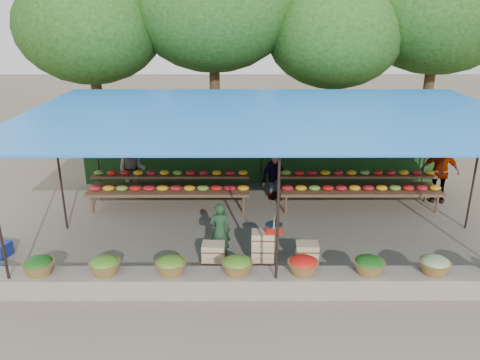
{
  "coord_description": "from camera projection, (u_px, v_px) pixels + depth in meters",
  "views": [
    {
      "loc": [
        -0.67,
        -10.21,
        4.89
      ],
      "look_at": [
        -0.64,
        0.2,
        1.16
      ],
      "focal_mm": 35.0,
      "sensor_mm": 36.0,
      "label": 1
    }
  ],
  "objects": [
    {
      "name": "ground",
      "position": [
        266.0,
        228.0,
        11.26
      ],
      "size": [
        60.0,
        60.0,
        0.0
      ],
      "primitive_type": "plane",
      "color": "#6A5F4E",
      "rests_on": "ground"
    },
    {
      "name": "stone_curb",
      "position": [
        275.0,
        283.0,
        8.61
      ],
      "size": [
        10.6,
        0.55,
        0.4
      ],
      "primitive_type": "cube",
      "color": "gray",
      "rests_on": "ground"
    },
    {
      "name": "stall_canopy",
      "position": [
        269.0,
        118.0,
        10.43
      ],
      "size": [
        10.8,
        6.6,
        2.82
      ],
      "color": "black",
      "rests_on": "ground"
    },
    {
      "name": "produce_baskets",
      "position": [
        270.0,
        266.0,
        8.48
      ],
      "size": [
        8.98,
        0.58,
        0.34
      ],
      "color": "brown",
      "rests_on": "stone_curb"
    },
    {
      "name": "netting_backdrop",
      "position": [
        261.0,
        144.0,
        13.81
      ],
      "size": [
        10.6,
        0.06,
        2.5
      ],
      "primitive_type": "cube",
      "color": "#1E4117",
      "rests_on": "ground"
    },
    {
      "name": "tree_row",
      "position": [
        274.0,
        19.0,
        15.41
      ],
      "size": [
        16.51,
        5.5,
        7.12
      ],
      "color": "#3A2715",
      "rests_on": "ground"
    },
    {
      "name": "fruit_table_left",
      "position": [
        170.0,
        185.0,
        12.32
      ],
      "size": [
        4.21,
        0.95,
        0.93
      ],
      "color": "#4C2F1E",
      "rests_on": "ground"
    },
    {
      "name": "fruit_table_right",
      "position": [
        359.0,
        185.0,
        12.34
      ],
      "size": [
        4.21,
        0.95,
        0.93
      ],
      "color": "#4C2F1E",
      "rests_on": "ground"
    },
    {
      "name": "crate_counter",
      "position": [
        261.0,
        252.0,
        9.48
      ],
      "size": [
        2.36,
        0.36,
        0.77
      ],
      "color": "tan",
      "rests_on": "ground"
    },
    {
      "name": "weighing_scale",
      "position": [
        274.0,
        228.0,
        9.29
      ],
      "size": [
        0.35,
        0.35,
        0.37
      ],
      "color": "#B11B0E",
      "rests_on": "crate_counter"
    },
    {
      "name": "vendor_seated",
      "position": [
        220.0,
        231.0,
        9.74
      ],
      "size": [
        0.45,
        0.3,
        1.22
      ],
      "primitive_type": "imported",
      "rotation": [
        0.0,
        0.0,
        3.15
      ],
      "color": "#1B3D22",
      "rests_on": "ground"
    },
    {
      "name": "customer_left",
      "position": [
        132.0,
        170.0,
        12.89
      ],
      "size": [
        0.83,
        0.68,
        1.61
      ],
      "primitive_type": "imported",
      "rotation": [
        0.0,
        0.0,
        -0.1
      ],
      "color": "slate",
      "rests_on": "ground"
    },
    {
      "name": "customer_mid",
      "position": [
        275.0,
        173.0,
        12.8
      ],
      "size": [
        1.12,
        1.06,
        1.52
      ],
      "primitive_type": "imported",
      "rotation": [
        0.0,
        0.0,
        0.68
      ],
      "color": "slate",
      "rests_on": "ground"
    },
    {
      "name": "customer_right",
      "position": [
        440.0,
        172.0,
        12.63
      ],
      "size": [
        1.06,
        0.63,
        1.69
      ],
      "primitive_type": "imported",
      "rotation": [
        0.0,
        0.0,
        -0.23
      ],
      "color": "slate",
      "rests_on": "ground"
    }
  ]
}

